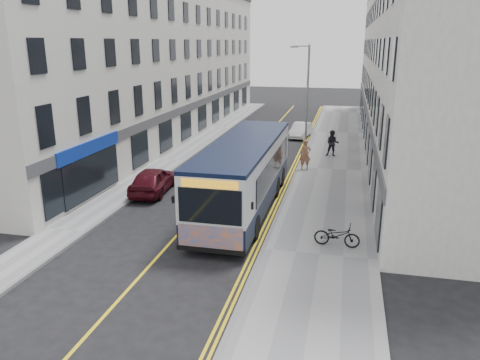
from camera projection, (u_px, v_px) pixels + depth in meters
The scene contains 17 objects.
ground at pixel (181, 231), 21.01m from camera, with size 140.00×140.00×0.00m, color black.
pavement_east at pixel (332, 170), 30.86m from camera, with size 4.50×64.00×0.12m, color gray.
pavement_west at pixel (172, 160), 33.28m from camera, with size 2.00×64.00×0.12m, color gray.
kerb_east at pixel (298, 168), 31.35m from camera, with size 0.18×64.00×0.13m, color slate.
kerb_west at pixel (185, 161), 33.06m from camera, with size 0.18×64.00×0.13m, color slate.
road_centre_line at pixel (240, 165), 32.22m from camera, with size 0.12×64.00×0.01m, color yellow.
road_dbl_yellow_inner at pixel (291, 168), 31.46m from camera, with size 0.10×64.00×0.01m, color yellow.
road_dbl_yellow_outer at pixel (294, 168), 31.42m from camera, with size 0.10×64.00×0.01m, color yellow.
terrace_east at pixel (410, 64), 36.31m from camera, with size 6.00×46.00×13.00m, color white.
terrace_west at pixel (163, 62), 40.71m from camera, with size 6.00×46.00×13.00m, color silver.
streetlamp at pixel (306, 99), 31.95m from camera, with size 1.32×0.18×8.00m.
city_bus at pixel (244, 172), 23.29m from camera, with size 2.83×12.14×3.53m.
bicycle at pixel (337, 235), 19.08m from camera, with size 0.65×1.85×0.97m, color black.
pedestrian_near at pixel (305, 155), 30.45m from camera, with size 0.72×0.47×1.96m, color #976344.
pedestrian_far at pixel (332, 143), 34.01m from camera, with size 0.93×0.72×1.91m, color black.
car_white at pixel (301, 130), 41.41m from camera, with size 1.36×3.89×1.28m, color white.
car_maroon at pixel (153, 180), 26.17m from camera, with size 1.75×4.34×1.48m, color #440B15.
Camera 1 is at (6.97, -18.39, 8.20)m, focal length 35.00 mm.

